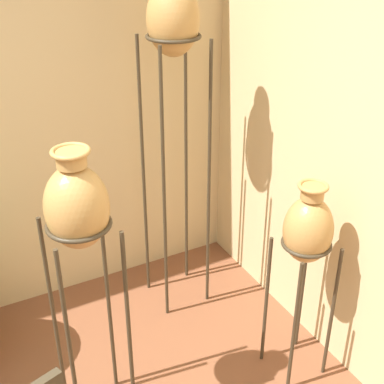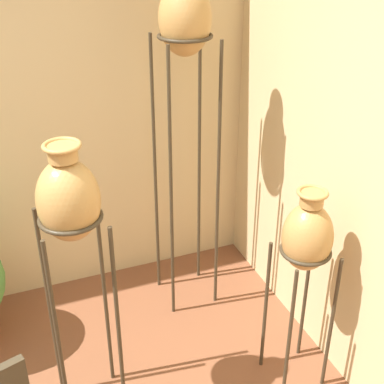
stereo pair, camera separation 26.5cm
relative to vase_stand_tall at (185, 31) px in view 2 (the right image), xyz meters
The scene contains 3 objects.
vase_stand_tall is the anchor object (origin of this frame).
vase_stand_medium 1.18m from the vase_stand_tall, 139.13° to the right, with size 0.29×0.29×1.49m.
vase_stand_short 1.26m from the vase_stand_tall, 71.93° to the right, with size 0.27×0.27×1.17m.
Camera 2 is at (0.36, -1.18, 2.33)m, focal length 50.00 mm.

